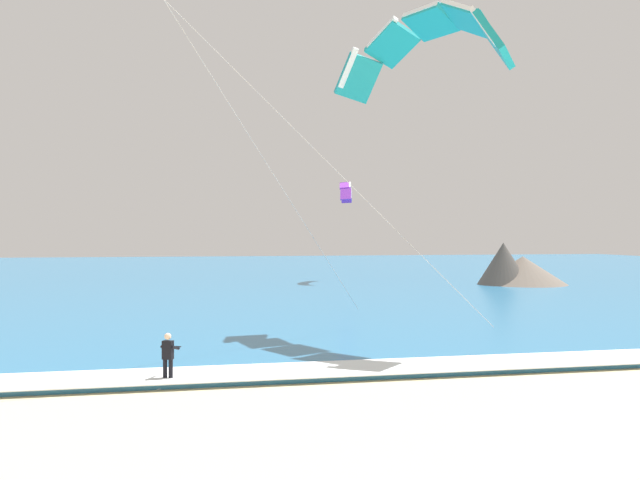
% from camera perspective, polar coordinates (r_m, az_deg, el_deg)
% --- Properties ---
extents(sea, '(200.00, 120.00, 0.20)m').
position_cam_1_polar(sea, '(80.32, -12.58, -2.97)').
color(sea, teal).
rests_on(sea, ground).
extents(surf_foam, '(200.00, 2.52, 0.04)m').
position_cam_1_polar(surf_foam, '(21.77, -17.20, -11.87)').
color(surf_foam, white).
rests_on(surf_foam, sea).
extents(surfboard, '(0.99, 1.46, 0.09)m').
position_cam_1_polar(surfboard, '(21.32, -13.70, -12.66)').
color(surfboard, white).
rests_on(surfboard, ground).
extents(kitesurfer, '(0.66, 0.66, 1.69)m').
position_cam_1_polar(kitesurfer, '(21.15, -13.68, -10.24)').
color(kitesurfer, black).
rests_on(kitesurfer, ground).
extents(kite_primary, '(13.62, 9.69, 13.84)m').
position_cam_1_polar(kite_primary, '(29.76, 9.44, 17.45)').
color(kite_primary, teal).
extents(kite_distant, '(2.40, 5.73, 1.99)m').
position_cam_1_polar(kite_distant, '(62.59, 2.40, 4.61)').
color(kite_distant, purple).
extents(headland_right, '(9.06, 8.79, 4.17)m').
position_cam_1_polar(headland_right, '(62.23, 17.47, -2.54)').
color(headland_right, '#665B51').
rests_on(headland_right, ground).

